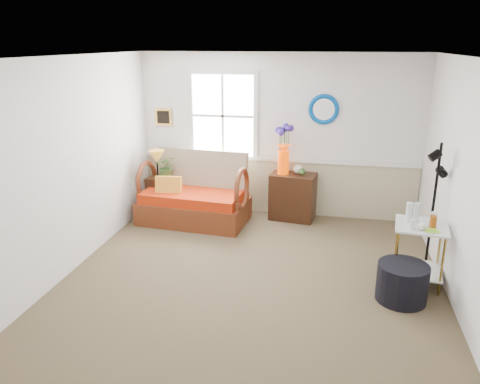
% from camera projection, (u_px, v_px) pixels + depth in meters
% --- Properties ---
extents(floor, '(4.50, 5.00, 0.01)m').
position_uv_depth(floor, '(250.00, 283.00, 5.57)').
color(floor, brown).
rests_on(floor, ground).
extents(ceiling, '(4.50, 5.00, 0.01)m').
position_uv_depth(ceiling, '(251.00, 57.00, 4.77)').
color(ceiling, white).
rests_on(ceiling, walls).
extents(walls, '(4.51, 5.01, 2.60)m').
position_uv_depth(walls, '(251.00, 179.00, 5.17)').
color(walls, silver).
rests_on(walls, floor).
extents(wainscot, '(4.46, 0.02, 0.90)m').
position_uv_depth(wainscot, '(277.00, 187.00, 7.75)').
color(wainscot, tan).
rests_on(wainscot, walls).
extents(chair_rail, '(4.46, 0.04, 0.06)m').
position_uv_depth(chair_rail, '(277.00, 159.00, 7.59)').
color(chair_rail, silver).
rests_on(chair_rail, walls).
extents(window, '(1.14, 0.06, 1.44)m').
position_uv_depth(window, '(223.00, 116.00, 7.55)').
color(window, white).
rests_on(window, walls).
extents(picture, '(0.28, 0.03, 0.28)m').
position_uv_depth(picture, '(163.00, 117.00, 7.77)').
color(picture, gold).
rests_on(picture, walls).
extents(mirror, '(0.47, 0.07, 0.47)m').
position_uv_depth(mirror, '(324.00, 109.00, 7.21)').
color(mirror, '#00509C').
rests_on(mirror, walls).
extents(loveseat, '(1.73, 1.08, 1.08)m').
position_uv_depth(loveseat, '(193.00, 189.00, 7.34)').
color(loveseat, maroon).
rests_on(loveseat, floor).
extents(throw_pillow, '(0.41, 0.15, 0.40)m').
position_uv_depth(throw_pillow, '(169.00, 189.00, 7.28)').
color(throw_pillow, orange).
rests_on(throw_pillow, loveseat).
extents(lamp_stand, '(0.39, 0.39, 0.63)m').
position_uv_depth(lamp_stand, '(160.00, 196.00, 7.73)').
color(lamp_stand, black).
rests_on(lamp_stand, floor).
extents(table_lamp, '(0.33, 0.33, 0.46)m').
position_uv_depth(table_lamp, '(157.00, 164.00, 7.53)').
color(table_lamp, '#B07C24').
rests_on(table_lamp, lamp_stand).
extents(potted_plant, '(0.42, 0.44, 0.29)m').
position_uv_depth(potted_plant, '(167.00, 169.00, 7.56)').
color(potted_plant, '#3A612C').
rests_on(potted_plant, lamp_stand).
extents(cabinet, '(0.75, 0.54, 0.75)m').
position_uv_depth(cabinet, '(293.00, 196.00, 7.51)').
color(cabinet, black).
rests_on(cabinet, floor).
extents(flower_vase, '(0.25, 0.25, 0.78)m').
position_uv_depth(flower_vase, '(284.00, 150.00, 7.30)').
color(flower_vase, '#D23800').
rests_on(flower_vase, cabinet).
extents(side_table, '(0.65, 0.65, 0.73)m').
position_uv_depth(side_table, '(418.00, 254.00, 5.50)').
color(side_table, olive).
rests_on(side_table, floor).
extents(tabletop_items, '(0.49, 0.49, 0.25)m').
position_uv_depth(tabletop_items, '(423.00, 216.00, 5.33)').
color(tabletop_items, silver).
rests_on(tabletop_items, side_table).
extents(floor_lamp, '(0.30, 0.30, 1.64)m').
position_uv_depth(floor_lamp, '(433.00, 209.00, 5.63)').
color(floor_lamp, black).
rests_on(floor_lamp, floor).
extents(ottoman, '(0.63, 0.63, 0.43)m').
position_uv_depth(ottoman, '(402.00, 282.00, 5.16)').
color(ottoman, black).
rests_on(ottoman, floor).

